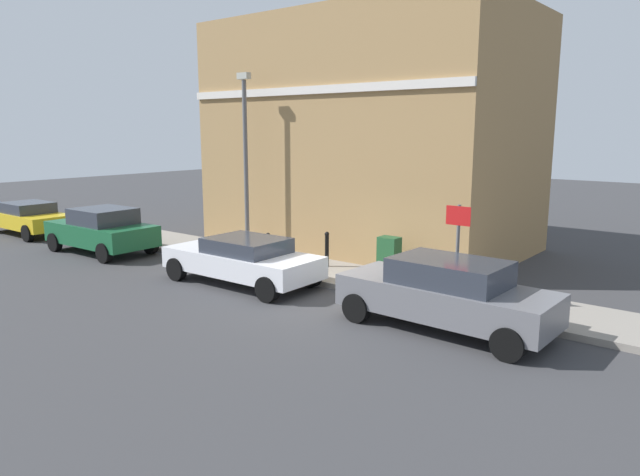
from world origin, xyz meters
TOP-DOWN VIEW (x-y plane):
  - ground at (0.00, 0.00)m, footprint 80.00×80.00m
  - sidewalk at (2.07, 6.00)m, footprint 2.25×30.00m
  - corner_building at (6.41, 3.25)m, footprint 6.52×10.50m
  - car_grey at (-0.04, -3.00)m, footprint 1.89×4.52m
  - car_white at (-0.14, 2.94)m, footprint 2.01×4.53m
  - car_green at (-0.28, 9.62)m, footprint 2.06×4.10m
  - car_yellow at (-0.19, 15.13)m, footprint 1.88×4.22m
  - utility_cabinet at (2.30, -0.15)m, footprint 0.46×0.61m
  - bollard_near_cabinet at (2.40, 2.05)m, footprint 0.14×0.14m
  - bollard_far_kerb at (1.20, 3.28)m, footprint 0.14×0.14m
  - street_sign at (1.40, -2.52)m, footprint 0.08×0.60m
  - lamppost at (2.40, 5.37)m, footprint 0.20×0.44m

SIDE VIEW (x-z plane):
  - ground at x=0.00m, z-range 0.00..0.00m
  - sidewalk at x=2.07m, z-range 0.00..0.15m
  - utility_cabinet at x=2.30m, z-range 0.11..1.26m
  - car_yellow at x=-0.19m, z-range 0.04..1.32m
  - car_white at x=-0.14m, z-range 0.05..1.33m
  - bollard_near_cabinet at x=2.40m, z-range 0.19..1.22m
  - bollard_far_kerb at x=1.20m, z-range 0.19..1.22m
  - car_green at x=-0.28m, z-range 0.02..1.55m
  - car_grey at x=-0.04m, z-range 0.03..1.54m
  - street_sign at x=1.40m, z-range 0.51..2.81m
  - lamppost at x=2.40m, z-range 0.44..6.16m
  - corner_building at x=6.41m, z-range 0.00..7.79m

